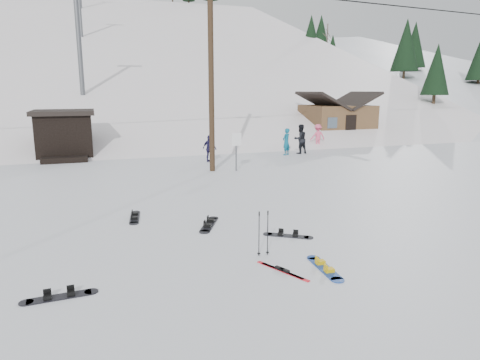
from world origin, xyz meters
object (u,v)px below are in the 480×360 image
object	(u,v)px
utility_pole	(211,73)
hero_skis	(282,270)
hero_snowboard	(325,268)
cabin	(337,121)

from	to	relation	value
utility_pole	hero_skis	size ratio (longest dim) A/B	6.63
utility_pole	hero_skis	world-z (taller)	utility_pole
hero_snowboard	hero_skis	world-z (taller)	hero_snowboard
hero_snowboard	hero_skis	size ratio (longest dim) A/B	1.12
hero_snowboard	cabin	bearing A→B (deg)	-27.49
hero_snowboard	hero_skis	xyz separation A→B (m)	(-0.95, 0.17, -0.01)
utility_pole	hero_snowboard	distance (m)	13.03
hero_skis	cabin	bearing A→B (deg)	31.26
utility_pole	cabin	bearing A→B (deg)	37.56
hero_snowboard	hero_skis	bearing A→B (deg)	83.94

